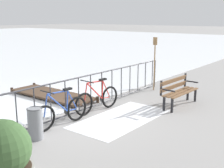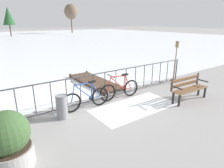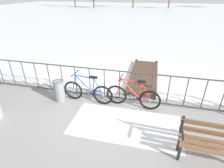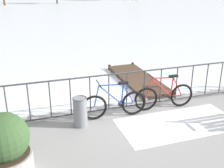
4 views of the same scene
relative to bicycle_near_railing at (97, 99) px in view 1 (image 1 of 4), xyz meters
name	(u,v)px [view 1 (image 1 of 4)]	position (x,y,z in m)	size (l,w,h in m)	color
ground_plane	(73,116)	(-0.74, 0.28, -0.37)	(160.00, 160.00, 0.00)	gray
snow_patch	(121,118)	(-0.07, -0.92, -0.36)	(2.98, 1.46, 0.01)	white
railing_fence	(72,96)	(-0.74, 0.28, 0.19)	(9.06, 0.06, 1.07)	#38383D
bicycle_near_railing	(97,99)	(0.00, 0.00, 0.00)	(1.71, 0.52, 0.97)	black
bicycle_second	(61,112)	(-1.46, -0.06, 0.00)	(1.71, 0.52, 0.97)	black
park_bench	(178,89)	(2.00, -1.57, 0.14)	(1.62, 0.55, 0.89)	brown
planter_with_shrub	(3,160)	(-4.04, -1.59, 0.21)	(0.92, 0.92, 1.22)	#9E9B96
trash_bin	(35,123)	(-2.39, -0.22, 0.00)	(0.35, 0.35, 0.73)	gray
oar_upright	(155,60)	(3.26, 0.01, 0.77)	(0.04, 0.16, 1.98)	#937047
wooden_dock	(52,94)	(0.18, 2.20, -0.25)	(1.10, 3.35, 0.20)	#4C3828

